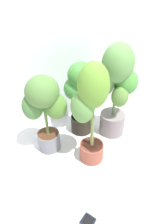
{
  "coord_description": "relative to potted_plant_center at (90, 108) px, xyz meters",
  "views": [
    {
      "loc": [
        -0.51,
        -0.91,
        1.31
      ],
      "look_at": [
        -0.01,
        0.39,
        0.34
      ],
      "focal_mm": 31.03,
      "sensor_mm": 36.0,
      "label": 1
    }
  ],
  "objects": [
    {
      "name": "hygrometer_box",
      "position": [
        -0.22,
        -0.51,
        -0.52
      ],
      "size": [
        0.11,
        0.11,
        0.03
      ],
      "rotation": [
        0.0,
        0.0,
        0.6
      ],
      "color": "black",
      "rests_on": "ground"
    },
    {
      "name": "potted_plant_back_center",
      "position": [
        0.07,
        0.38,
        -0.1
      ],
      "size": [
        0.36,
        0.28,
        0.73
      ],
      "color": "black",
      "rests_on": "ground"
    },
    {
      "name": "ground_plane",
      "position": [
        0.05,
        -0.17,
        -0.53
      ],
      "size": [
        8.0,
        8.0,
        0.0
      ],
      "primitive_type": "plane",
      "color": "silver",
      "rests_on": "ground"
    },
    {
      "name": "mylar_back_wall",
      "position": [
        0.05,
        0.69,
        0.47
      ],
      "size": [
        3.2,
        0.01,
        2.0
      ],
      "primitive_type": "cube",
      "color": "silver",
      "rests_on": "ground"
    },
    {
      "name": "potted_plant_center",
      "position": [
        0.0,
        0.0,
        0.0
      ],
      "size": [
        0.34,
        0.28,
        0.88
      ],
      "color": "#964C3A",
      "rests_on": "ground"
    },
    {
      "name": "potted_plant_back_right",
      "position": [
        0.35,
        0.24,
        -0.01
      ],
      "size": [
        0.43,
        0.36,
        0.9
      ],
      "color": "slate",
      "rests_on": "ground"
    },
    {
      "name": "potted_plant_back_left",
      "position": [
        -0.29,
        0.25,
        -0.08
      ],
      "size": [
        0.4,
        0.3,
        0.72
      ],
      "color": "slate",
      "rests_on": "ground"
    }
  ]
}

